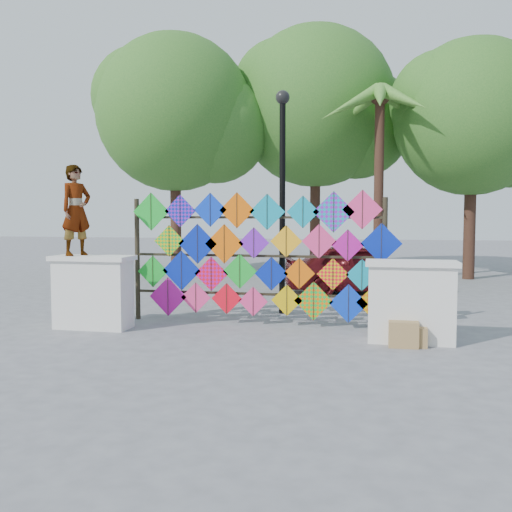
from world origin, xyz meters
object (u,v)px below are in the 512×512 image
at_px(sedan, 358,268).
at_px(vendor_woman, 76,210).
at_px(lamppost, 282,180).
at_px(kite_rack, 259,257).

bearing_deg(sedan, vendor_woman, 123.86).
bearing_deg(lamppost, vendor_woman, -146.25).
xyz_separation_m(sedan, lamppost, (-1.41, -3.41, 2.05)).
xyz_separation_m(kite_rack, lamppost, (0.21, 1.27, 1.46)).
height_order(kite_rack, lamppost, lamppost).
xyz_separation_m(kite_rack, sedan, (1.62, 4.69, -0.59)).
relative_size(kite_rack, vendor_woman, 3.11).
bearing_deg(lamppost, sedan, 67.56).
bearing_deg(kite_rack, lamppost, 80.43).
height_order(sedan, lamppost, lamppost).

